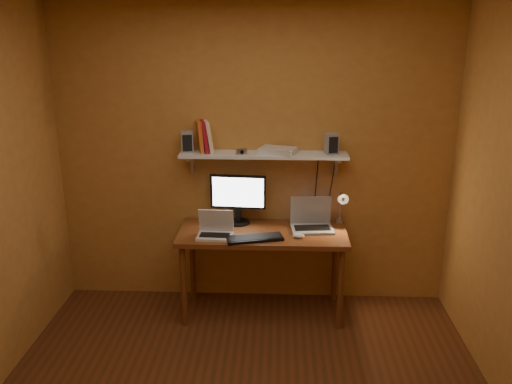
{
  "coord_description": "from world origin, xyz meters",
  "views": [
    {
      "loc": [
        0.22,
        -2.93,
        2.42
      ],
      "look_at": [
        0.04,
        1.18,
        1.13
      ],
      "focal_mm": 38.0,
      "sensor_mm": 36.0,
      "label": 1
    }
  ],
  "objects_px": {
    "speaker_right": "(331,144)",
    "router": "(278,151)",
    "mouse": "(299,236)",
    "laptop": "(311,220)",
    "netbook": "(215,229)",
    "desk_lamp": "(342,204)",
    "shelf_camera": "(241,152)",
    "desk": "(263,241)",
    "keyboard": "(255,238)",
    "monitor": "(238,197)",
    "speaker_left": "(187,142)",
    "wall_shelf": "(264,155)"
  },
  "relations": [
    {
      "from": "desk",
      "to": "wall_shelf",
      "type": "height_order",
      "value": "wall_shelf"
    },
    {
      "from": "laptop",
      "to": "router",
      "type": "height_order",
      "value": "router"
    },
    {
      "from": "laptop",
      "to": "shelf_camera",
      "type": "relative_size",
      "value": 3.92
    },
    {
      "from": "laptop",
      "to": "keyboard",
      "type": "bearing_deg",
      "value": -154.22
    },
    {
      "from": "wall_shelf",
      "to": "netbook",
      "type": "bearing_deg",
      "value": -141.39
    },
    {
      "from": "monitor",
      "to": "speaker_right",
      "type": "xyz_separation_m",
      "value": [
        0.78,
        -0.01,
        0.47
      ]
    },
    {
      "from": "desk_lamp",
      "to": "speaker_left",
      "type": "bearing_deg",
      "value": 176.63
    },
    {
      "from": "desk_lamp",
      "to": "speaker_left",
      "type": "height_order",
      "value": "speaker_left"
    },
    {
      "from": "desk",
      "to": "netbook",
      "type": "bearing_deg",
      "value": -163.76
    },
    {
      "from": "mouse",
      "to": "speaker_left",
      "type": "distance_m",
      "value": 1.21
    },
    {
      "from": "laptop",
      "to": "desk_lamp",
      "type": "xyz_separation_m",
      "value": [
        0.25,
        0.03,
        0.14
      ]
    },
    {
      "from": "mouse",
      "to": "speaker_right",
      "type": "distance_m",
      "value": 0.8
    },
    {
      "from": "desk_lamp",
      "to": "shelf_camera",
      "type": "distance_m",
      "value": 0.95
    },
    {
      "from": "netbook",
      "to": "mouse",
      "type": "xyz_separation_m",
      "value": [
        0.68,
        -0.01,
        -0.04
      ]
    },
    {
      "from": "shelf_camera",
      "to": "wall_shelf",
      "type": "bearing_deg",
      "value": 21.21
    },
    {
      "from": "wall_shelf",
      "to": "monitor",
      "type": "xyz_separation_m",
      "value": [
        -0.22,
        -0.0,
        -0.37
      ]
    },
    {
      "from": "desk_lamp",
      "to": "desk",
      "type": "bearing_deg",
      "value": -169.19
    },
    {
      "from": "keyboard",
      "to": "router",
      "type": "relative_size",
      "value": 1.56
    },
    {
      "from": "laptop",
      "to": "mouse",
      "type": "xyz_separation_m",
      "value": [
        -0.11,
        -0.22,
        -0.05
      ]
    },
    {
      "from": "keyboard",
      "to": "desk_lamp",
      "type": "bearing_deg",
      "value": 8.82
    },
    {
      "from": "netbook",
      "to": "speaker_right",
      "type": "xyz_separation_m",
      "value": [
        0.94,
        0.3,
        0.65
      ]
    },
    {
      "from": "laptop",
      "to": "router",
      "type": "relative_size",
      "value": 1.26
    },
    {
      "from": "keyboard",
      "to": "mouse",
      "type": "height_order",
      "value": "mouse"
    },
    {
      "from": "monitor",
      "to": "speaker_right",
      "type": "bearing_deg",
      "value": 3.93
    },
    {
      "from": "desk",
      "to": "netbook",
      "type": "height_order",
      "value": "netbook"
    },
    {
      "from": "desk_lamp",
      "to": "router",
      "type": "bearing_deg",
      "value": 173.31
    },
    {
      "from": "monitor",
      "to": "laptop",
      "type": "relative_size",
      "value": 1.3
    },
    {
      "from": "speaker_right",
      "to": "shelf_camera",
      "type": "relative_size",
      "value": 1.84
    },
    {
      "from": "wall_shelf",
      "to": "laptop",
      "type": "xyz_separation_m",
      "value": [
        0.41,
        -0.1,
        -0.54
      ]
    },
    {
      "from": "wall_shelf",
      "to": "monitor",
      "type": "relative_size",
      "value": 2.93
    },
    {
      "from": "speaker_right",
      "to": "router",
      "type": "distance_m",
      "value": 0.44
    },
    {
      "from": "speaker_right",
      "to": "netbook",
      "type": "bearing_deg",
      "value": -177.21
    },
    {
      "from": "keyboard",
      "to": "shelf_camera",
      "type": "relative_size",
      "value": 4.83
    },
    {
      "from": "shelf_camera",
      "to": "mouse",
      "type": "bearing_deg",
      "value": -27.43
    },
    {
      "from": "wall_shelf",
      "to": "shelf_camera",
      "type": "xyz_separation_m",
      "value": [
        -0.18,
        -0.07,
        0.04
      ]
    },
    {
      "from": "speaker_right",
      "to": "speaker_left",
      "type": "bearing_deg",
      "value": 164.44
    },
    {
      "from": "router",
      "to": "desk_lamp",
      "type": "bearing_deg",
      "value": -6.69
    },
    {
      "from": "mouse",
      "to": "monitor",
      "type": "bearing_deg",
      "value": 155.92
    },
    {
      "from": "laptop",
      "to": "router",
      "type": "distance_m",
      "value": 0.65
    },
    {
      "from": "netbook",
      "to": "shelf_camera",
      "type": "relative_size",
      "value": 3.13
    },
    {
      "from": "desk_lamp",
      "to": "monitor",
      "type": "bearing_deg",
      "value": 175.77
    },
    {
      "from": "speaker_left",
      "to": "netbook",
      "type": "bearing_deg",
      "value": -60.42
    },
    {
      "from": "laptop",
      "to": "shelf_camera",
      "type": "xyz_separation_m",
      "value": [
        -0.59,
        0.02,
        0.58
      ]
    },
    {
      "from": "netbook",
      "to": "router",
      "type": "xyz_separation_m",
      "value": [
        0.5,
        0.3,
        0.59
      ]
    },
    {
      "from": "netbook",
      "to": "mouse",
      "type": "height_order",
      "value": "netbook"
    },
    {
      "from": "netbook",
      "to": "keyboard",
      "type": "relative_size",
      "value": 0.65
    },
    {
      "from": "monitor",
      "to": "laptop",
      "type": "distance_m",
      "value": 0.66
    },
    {
      "from": "desk",
      "to": "desk_lamp",
      "type": "relative_size",
      "value": 3.73
    },
    {
      "from": "keyboard",
      "to": "mouse",
      "type": "relative_size",
      "value": 4.62
    },
    {
      "from": "laptop",
      "to": "netbook",
      "type": "height_order",
      "value": "laptop"
    }
  ]
}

